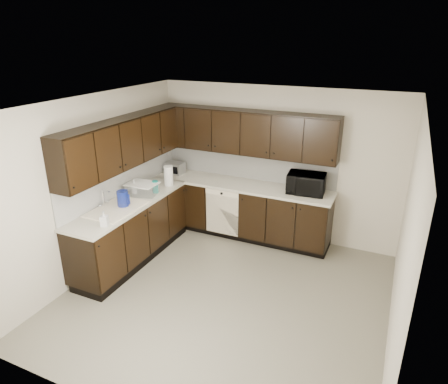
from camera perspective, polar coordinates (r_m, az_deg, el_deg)
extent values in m
plane|color=gray|center=(5.46, 0.25, -14.58)|extent=(4.00, 4.00, 0.00)
plane|color=white|center=(4.47, 0.30, 12.30)|extent=(4.00, 4.00, 0.00)
cube|color=beige|center=(6.59, 7.45, 3.97)|extent=(4.00, 0.02, 2.50)
cube|color=beige|center=(5.88, -17.81, 0.90)|extent=(0.02, 4.00, 2.50)
cube|color=beige|center=(4.48, 24.46, -6.60)|extent=(0.02, 4.00, 2.50)
cube|color=beige|center=(3.35, -14.45, -15.21)|extent=(4.00, 0.02, 2.50)
cube|color=black|center=(6.76, 2.31, -2.65)|extent=(3.00, 0.60, 0.90)
cube|color=black|center=(6.22, -13.08, -5.51)|extent=(0.60, 2.20, 0.90)
cube|color=black|center=(6.96, 2.36, -5.56)|extent=(3.00, 0.54, 0.10)
cube|color=black|center=(6.39, -12.56, -8.77)|extent=(0.54, 2.20, 0.10)
cube|color=beige|center=(6.58, 2.37, 1.09)|extent=(3.03, 0.63, 0.04)
cube|color=beige|center=(6.02, -13.45, -1.52)|extent=(0.63, 2.23, 0.04)
cube|color=white|center=(6.75, 3.34, 3.93)|extent=(3.00, 0.02, 0.48)
cube|color=white|center=(6.32, -14.10, 2.05)|extent=(0.02, 2.80, 0.48)
cube|color=black|center=(6.46, 2.95, 8.56)|extent=(3.00, 0.33, 0.70)
cube|color=black|center=(5.93, -14.41, 6.74)|extent=(0.33, 2.47, 0.70)
cube|color=#F8E9CB|center=(6.57, -0.26, -2.90)|extent=(0.58, 0.02, 0.78)
cube|color=#F8E9CB|center=(6.43, -0.28, -0.16)|extent=(0.58, 0.03, 0.08)
cylinder|color=black|center=(6.42, -0.35, -0.21)|extent=(0.04, 0.02, 0.04)
cube|color=#F8E9CB|center=(5.79, -15.10, -2.37)|extent=(0.54, 0.82, 0.03)
cube|color=#F8E9CB|center=(5.68, -16.27, -3.89)|extent=(0.42, 0.34, 0.16)
cube|color=#F8E9CB|center=(5.96, -13.83, -2.42)|extent=(0.42, 0.34, 0.16)
cylinder|color=silver|center=(5.88, -16.88, -0.88)|extent=(0.03, 0.03, 0.26)
cylinder|color=silver|center=(5.80, -16.64, 0.14)|extent=(0.14, 0.02, 0.02)
cylinder|color=#B2B2B7|center=(5.67, -16.30, -3.61)|extent=(0.20, 0.20, 0.10)
imported|color=black|center=(6.24, 11.65, 1.20)|extent=(0.60, 0.43, 0.31)
imported|color=gray|center=(5.30, -16.75, -3.68)|extent=(0.12, 0.12, 0.21)
imported|color=gray|center=(6.27, -12.70, 0.81)|extent=(0.09, 0.09, 0.23)
cube|color=#B8B9BB|center=(7.08, -7.03, 3.43)|extent=(0.31, 0.23, 0.20)
cube|color=silver|center=(6.22, -11.61, 0.42)|extent=(0.50, 0.42, 0.17)
cylinder|color=navy|center=(5.80, -14.26, -0.99)|extent=(0.19, 0.19, 0.24)
cylinder|color=#0C8B81|center=(6.24, -9.79, 0.73)|extent=(0.11, 0.11, 0.19)
cylinder|color=white|center=(6.50, -7.93, 2.31)|extent=(0.17, 0.17, 0.32)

